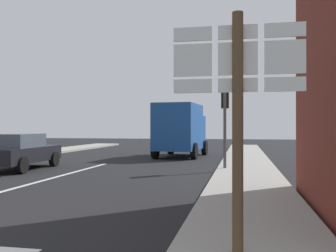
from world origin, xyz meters
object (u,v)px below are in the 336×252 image
object	(u,v)px
sedan_far	(19,151)
route_sign_post	(238,107)
delivery_truck	(181,129)
traffic_light_near_right	(225,108)

from	to	relation	value
sedan_far	route_sign_post	size ratio (longest dim) A/B	1.34
sedan_far	route_sign_post	bearing A→B (deg)	-45.41
sedan_far	delivery_truck	bearing A→B (deg)	55.03
delivery_truck	traffic_light_near_right	world-z (taller)	traffic_light_near_right
sedan_far	delivery_truck	distance (m)	9.56
sedan_far	traffic_light_near_right	bearing A→B (deg)	7.86
delivery_truck	route_sign_post	bearing A→B (deg)	-78.36
sedan_far	route_sign_post	distance (m)	12.78
traffic_light_near_right	route_sign_post	bearing A→B (deg)	-86.61
delivery_truck	route_sign_post	world-z (taller)	route_sign_post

